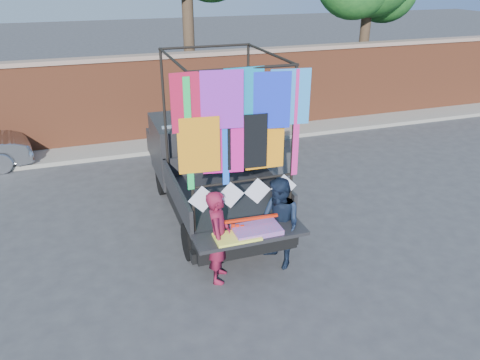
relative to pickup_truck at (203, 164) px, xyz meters
name	(u,v)px	position (x,y,z in m)	size (l,w,h in m)	color
ground	(243,255)	(0.10, -2.47, -0.90)	(90.00, 90.00, 0.00)	#38383A
brick_wall	(168,97)	(0.10, 4.53, 0.42)	(30.00, 0.45, 2.61)	brown
curb	(175,143)	(0.10, 3.83, -0.84)	(30.00, 1.20, 0.12)	gray
pickup_truck	(203,164)	(0.00, 0.00, 0.00)	(2.25, 5.66, 3.56)	black
woman	(218,237)	(-0.52, -3.00, -0.07)	(0.61, 0.40, 1.67)	maroon
man	(279,224)	(0.61, -2.93, -0.07)	(0.81, 0.63, 1.67)	#152035
streamer_bundle	(244,230)	(-0.07, -2.98, -0.05)	(0.99, 0.11, 0.68)	red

